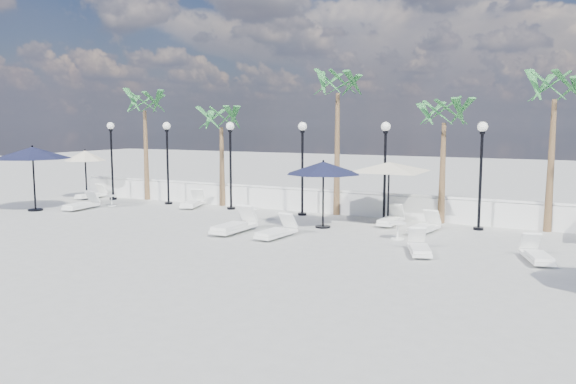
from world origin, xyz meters
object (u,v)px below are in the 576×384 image
at_px(lounger_4, 391,219).
at_px(lounger_5, 424,227).
at_px(parasol_navy_mid, 323,168).
at_px(parasol_cream_small, 85,156).
at_px(lounger_6, 277,231).
at_px(lounger_8, 536,254).
at_px(lounger_3, 193,202).
at_px(lounger_0, 82,204).
at_px(lounger_2, 235,225).
at_px(parasol_navy_left, 32,153).
at_px(parasol_cream_sq_a, 389,162).
at_px(lounger_1, 91,195).
at_px(lounger_7, 419,247).

relative_size(lounger_4, lounger_5, 0.97).
relative_size(parasol_navy_mid, parasol_cream_small, 1.11).
relative_size(lounger_4, lounger_6, 0.95).
distance_m(lounger_6, lounger_8, 7.89).
xyz_separation_m(lounger_5, lounger_6, (-4.14, -3.14, 0.01)).
height_order(lounger_4, lounger_5, same).
bearing_deg(lounger_3, parasol_cream_small, 161.27).
relative_size(lounger_0, lounger_8, 1.07).
xyz_separation_m(lounger_2, parasol_navy_left, (-10.42, 0.23, 2.24)).
bearing_deg(lounger_0, parasol_cream_sq_a, 5.50).
bearing_deg(lounger_2, lounger_1, 160.65).
distance_m(lounger_1, parasol_cream_sq_a, 15.60).
xyz_separation_m(lounger_0, parasol_cream_sq_a, (13.06, 2.80, 2.10)).
distance_m(lounger_1, lounger_2, 12.02).
relative_size(lounger_6, parasol_cream_small, 0.75).
height_order(lounger_3, parasol_navy_mid, parasol_navy_mid).
bearing_deg(lounger_2, lounger_3, 140.92).
bearing_deg(lounger_0, parasol_navy_left, -150.28).
bearing_deg(lounger_1, lounger_3, 2.49).
relative_size(lounger_0, lounger_3, 0.97).
bearing_deg(lounger_7, lounger_2, 156.79).
bearing_deg(parasol_navy_left, parasol_cream_small, 106.12).
height_order(lounger_4, lounger_8, lounger_4).
relative_size(lounger_0, parasol_cream_small, 0.75).
bearing_deg(parasol_navy_mid, lounger_8, -15.35).
distance_m(lounger_7, parasol_cream_small, 18.71).
bearing_deg(lounger_5, parasol_navy_mid, -159.53).
height_order(lounger_1, lounger_7, lounger_1).
bearing_deg(lounger_5, lounger_1, -174.70).
height_order(lounger_0, lounger_6, lounger_0).
height_order(lounger_6, parasol_cream_sq_a, parasol_cream_sq_a).
relative_size(lounger_2, lounger_3, 1.09).
height_order(lounger_5, parasol_navy_mid, parasol_navy_mid).
xyz_separation_m(lounger_7, parasol_cream_small, (-18.07, 4.43, 1.92)).
bearing_deg(lounger_4, parasol_navy_left, -165.41).
xyz_separation_m(lounger_0, lounger_7, (15.38, -1.62, -0.02)).
distance_m(lounger_3, lounger_6, 7.84).
bearing_deg(lounger_5, lounger_3, -176.61).
bearing_deg(parasol_cream_sq_a, lounger_7, -62.36).
bearing_deg(parasol_navy_left, lounger_0, 36.34).
relative_size(lounger_1, lounger_7, 0.97).
height_order(lounger_8, parasol_cream_small, parasol_cream_small).
bearing_deg(lounger_0, parasol_navy_mid, -1.73).
bearing_deg(parasol_cream_sq_a, lounger_3, -179.66).
bearing_deg(parasol_navy_mid, lounger_1, 172.19).
xyz_separation_m(lounger_1, lounger_7, (17.77, -4.45, -0.00)).
height_order(lounger_1, lounger_6, lounger_6).
relative_size(lounger_3, lounger_6, 1.05).
height_order(lounger_8, parasol_cream_sq_a, parasol_cream_sq_a).
distance_m(lounger_6, parasol_cream_small, 14.08).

